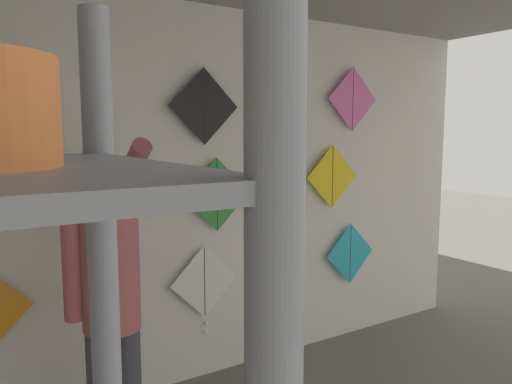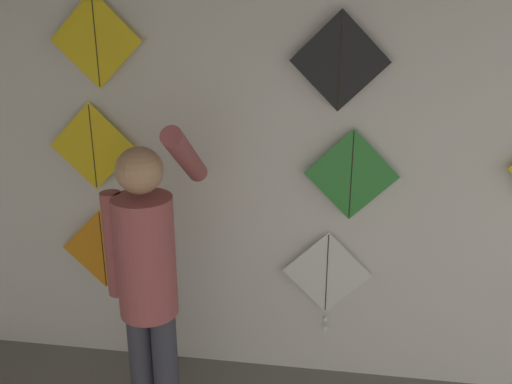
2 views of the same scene
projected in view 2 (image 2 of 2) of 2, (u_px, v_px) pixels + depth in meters
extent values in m
cube|color=silver|center=(332.00, 173.00, 3.42)|extent=(5.61, 0.06, 2.80)
cylinder|color=#383842|center=(143.00, 375.00, 3.15)|extent=(0.13, 0.13, 0.85)
cylinder|color=#383842|center=(167.00, 382.00, 3.10)|extent=(0.13, 0.13, 0.85)
cylinder|color=#9E4C4C|center=(146.00, 257.00, 2.87)|extent=(0.30, 0.30, 0.64)
sphere|color=tan|center=(139.00, 170.00, 2.71)|extent=(0.23, 0.23, 0.23)
cylinder|color=#9E4C4C|center=(115.00, 244.00, 2.92)|extent=(0.11, 0.11, 0.57)
cylinder|color=#9E4C4C|center=(186.00, 156.00, 2.86)|extent=(0.11, 0.53, 0.41)
cube|color=orange|center=(103.00, 249.00, 3.73)|extent=(0.55, 0.01, 0.55)
cylinder|color=black|center=(103.00, 250.00, 3.73)|extent=(0.01, 0.01, 0.53)
cube|color=white|center=(326.00, 273.00, 3.55)|extent=(0.55, 0.01, 0.55)
cylinder|color=black|center=(326.00, 273.00, 3.55)|extent=(0.01, 0.01, 0.53)
sphere|color=white|center=(324.00, 319.00, 3.65)|extent=(0.04, 0.04, 0.04)
sphere|color=white|center=(324.00, 328.00, 3.68)|extent=(0.04, 0.04, 0.04)
cube|color=yellow|center=(93.00, 147.00, 3.49)|extent=(0.55, 0.01, 0.55)
cylinder|color=black|center=(93.00, 147.00, 3.49)|extent=(0.01, 0.01, 0.53)
cube|color=#338C38|center=(351.00, 175.00, 3.31)|extent=(0.55, 0.01, 0.55)
cylinder|color=black|center=(351.00, 175.00, 3.31)|extent=(0.01, 0.01, 0.53)
cube|color=yellow|center=(96.00, 41.00, 3.26)|extent=(0.55, 0.01, 0.55)
cylinder|color=black|center=(96.00, 41.00, 3.26)|extent=(0.01, 0.01, 0.53)
cube|color=black|center=(340.00, 61.00, 3.10)|extent=(0.55, 0.01, 0.55)
cylinder|color=black|center=(340.00, 61.00, 3.10)|extent=(0.01, 0.01, 0.53)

